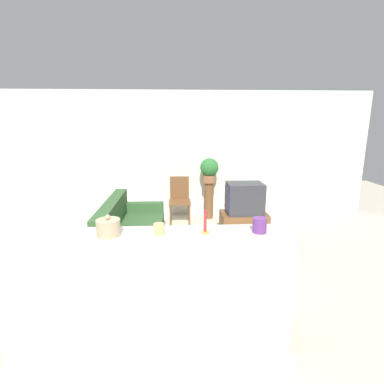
% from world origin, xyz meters
% --- Properties ---
extents(ground_plane, '(14.00, 14.00, 0.00)m').
position_xyz_m(ground_plane, '(0.00, 0.00, 0.00)').
color(ground_plane, beige).
extents(wall_back, '(9.00, 0.06, 2.70)m').
position_xyz_m(wall_back, '(0.00, 3.43, 1.35)').
color(wall_back, silver).
rests_on(wall_back, ground_plane).
extents(couch, '(0.89, 1.90, 0.82)m').
position_xyz_m(couch, '(-0.49, 1.50, 0.28)').
color(couch, '#33562D').
rests_on(couch, ground_plane).
extents(tv_stand, '(0.84, 0.54, 0.41)m').
position_xyz_m(tv_stand, '(1.50, 2.10, 0.21)').
color(tv_stand, brown).
rests_on(tv_stand, ground_plane).
extents(television, '(0.66, 0.48, 0.56)m').
position_xyz_m(television, '(1.49, 2.10, 0.70)').
color(television, '#333338').
rests_on(television, tv_stand).
extents(wooden_chair, '(0.44, 0.44, 0.94)m').
position_xyz_m(wooden_chair, '(0.32, 2.89, 0.52)').
color(wooden_chair, brown).
rests_on(wooden_chair, ground_plane).
extents(plant_stand, '(0.18, 0.18, 0.79)m').
position_xyz_m(plant_stand, '(0.95, 3.10, 0.40)').
color(plant_stand, brown).
rests_on(plant_stand, ground_plane).
extents(potted_plant, '(0.39, 0.39, 0.51)m').
position_xyz_m(potted_plant, '(0.95, 3.10, 1.07)').
color(potted_plant, '#8E5B3D').
rests_on(potted_plant, plant_stand).
extents(foreground_counter, '(2.57, 0.44, 1.09)m').
position_xyz_m(foreground_counter, '(0.00, -0.60, 0.54)').
color(foreground_counter, beige).
rests_on(foreground_counter, ground_plane).
extents(decorative_bowl, '(0.21, 0.21, 0.19)m').
position_xyz_m(decorative_bowl, '(-0.34, -0.60, 1.16)').
color(decorative_bowl, tan).
rests_on(decorative_bowl, foreground_counter).
extents(candle_jar, '(0.10, 0.10, 0.10)m').
position_xyz_m(candle_jar, '(0.10, -0.60, 1.14)').
color(candle_jar, tan).
rests_on(candle_jar, foreground_counter).
extents(candlestick, '(0.07, 0.07, 0.21)m').
position_xyz_m(candlestick, '(0.51, -0.60, 1.15)').
color(candlestick, '#B7933D').
rests_on(candlestick, foreground_counter).
extents(coffee_tin, '(0.13, 0.13, 0.14)m').
position_xyz_m(coffee_tin, '(1.00, -0.60, 1.16)').
color(coffee_tin, '#66337F').
rests_on(coffee_tin, foreground_counter).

